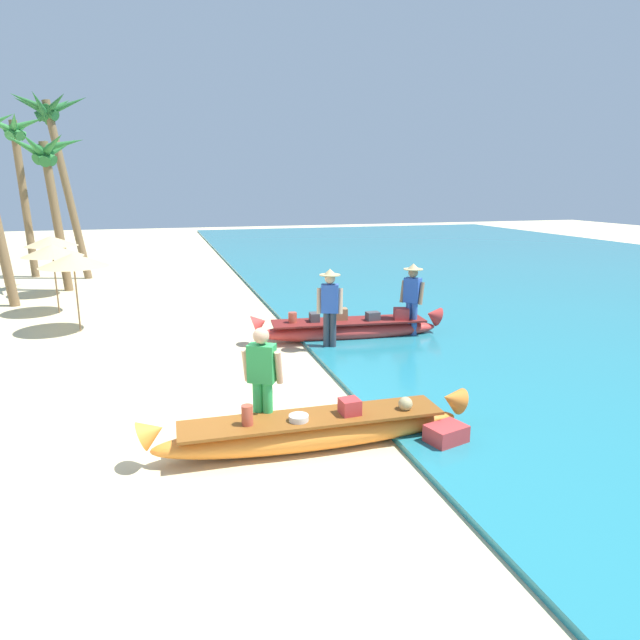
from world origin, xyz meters
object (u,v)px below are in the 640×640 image
object	(u,v)px
boat_orange_foreground	(313,430)
person_vendor_hatted	(330,304)
person_vendor_assistant	(412,296)
palm_tree_leaning_seaward	(16,148)
boat_red_midground	(349,328)
cooler_box	(446,437)
palm_tree_tall_inland	(52,129)
palm_tree_mid_cluster	(47,162)
person_tourist_customer	(262,379)

from	to	relation	value
boat_orange_foreground	person_vendor_hatted	xyz separation A→B (m)	(1.56, 4.27, 0.77)
person_vendor_assistant	palm_tree_leaning_seaward	distance (m)	16.45
boat_red_midground	cooler_box	world-z (taller)	boat_red_midground
person_vendor_hatted	person_vendor_assistant	distance (m)	2.14
palm_tree_leaning_seaward	cooler_box	world-z (taller)	palm_tree_leaning_seaward
palm_tree_tall_inland	cooler_box	world-z (taller)	palm_tree_tall_inland
boat_orange_foreground	cooler_box	xyz separation A→B (m)	(1.72, -0.52, -0.09)
boat_red_midground	palm_tree_leaning_seaward	distance (m)	15.57
boat_red_midground	palm_tree_mid_cluster	distance (m)	11.90
person_vendor_hatted	cooler_box	xyz separation A→B (m)	(0.16, -4.79, -0.87)
cooler_box	boat_orange_foreground	bearing A→B (deg)	147.29
person_tourist_customer	palm_tree_tall_inland	size ratio (longest dim) A/B	0.24
boat_orange_foreground	person_tourist_customer	world-z (taller)	person_tourist_customer
boat_red_midground	palm_tree_tall_inland	size ratio (longest dim) A/B	0.67
person_vendor_hatted	palm_tree_leaning_seaward	size ratio (longest dim) A/B	0.29
boat_red_midground	palm_tree_tall_inland	bearing A→B (deg)	123.96
boat_orange_foreground	cooler_box	size ratio (longest dim) A/B	8.83
person_vendor_hatted	cooler_box	bearing A→B (deg)	-88.04
boat_red_midground	person_tourist_customer	world-z (taller)	person_tourist_customer
palm_tree_mid_cluster	boat_orange_foreground	bearing A→B (deg)	-69.30
palm_tree_mid_cluster	cooler_box	xyz separation A→B (m)	(6.82, -14.00, -4.03)
palm_tree_leaning_seaward	palm_tree_mid_cluster	size ratio (longest dim) A/B	1.18
boat_red_midground	person_tourist_customer	xyz separation A→B (m)	(-2.86, -4.61, 0.66)
person_vendor_hatted	palm_tree_leaning_seaward	xyz separation A→B (m)	(-8.18, 12.68, 3.76)
boat_orange_foreground	palm_tree_tall_inland	distance (m)	17.59
person_tourist_customer	cooler_box	size ratio (longest dim) A/B	3.19
palm_tree_mid_cluster	cooler_box	world-z (taller)	palm_tree_mid_cluster
palm_tree_leaning_seaward	boat_orange_foreground	bearing A→B (deg)	-68.66
boat_orange_foreground	palm_tree_tall_inland	bearing A→B (deg)	107.98
person_vendor_assistant	person_tourist_customer	bearing A→B (deg)	-134.72
boat_orange_foreground	palm_tree_tall_inland	world-z (taller)	palm_tree_tall_inland
person_tourist_customer	palm_tree_leaning_seaward	bearing A→B (deg)	109.90
person_vendor_assistant	palm_tree_leaning_seaward	size ratio (longest dim) A/B	0.29
person_vendor_assistant	palm_tree_tall_inland	distance (m)	15.03
person_vendor_hatted	palm_tree_leaning_seaward	distance (m)	15.55
boat_orange_foreground	boat_red_midground	xyz separation A→B (m)	(2.24, 4.97, 0.02)
person_tourist_customer	cooler_box	world-z (taller)	person_tourist_customer
person_vendor_hatted	person_vendor_assistant	bearing A→B (deg)	10.89
palm_tree_leaning_seaward	cooler_box	xyz separation A→B (m)	(8.35, -17.47, -4.62)
person_tourist_customer	palm_tree_leaning_seaward	world-z (taller)	palm_tree_leaning_seaward
boat_orange_foreground	person_vendor_assistant	size ratio (longest dim) A/B	2.59
person_tourist_customer	person_vendor_assistant	distance (m)	6.08
person_tourist_customer	palm_tree_leaning_seaward	xyz separation A→B (m)	(-6.01, 16.59, 3.86)
boat_orange_foreground	boat_red_midground	world-z (taller)	boat_red_midground
person_tourist_customer	palm_tree_tall_inland	world-z (taller)	palm_tree_tall_inland
palm_tree_tall_inland	person_vendor_hatted	bearing A→B (deg)	-60.07
person_vendor_assistant	palm_tree_leaning_seaward	bearing A→B (deg)	129.96
person_vendor_assistant	cooler_box	distance (m)	5.61
boat_orange_foreground	palm_tree_leaning_seaward	xyz separation A→B (m)	(-6.62, 16.95, 4.53)
boat_red_midground	palm_tree_leaning_seaward	size ratio (longest dim) A/B	0.74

